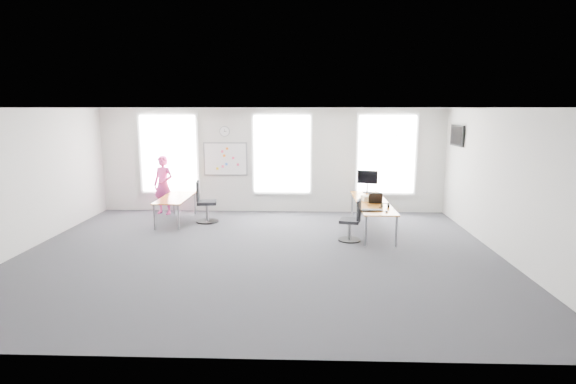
{
  "coord_description": "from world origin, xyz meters",
  "views": [
    {
      "loc": [
        0.92,
        -8.96,
        2.99
      ],
      "look_at": [
        0.57,
        1.2,
        1.1
      ],
      "focal_mm": 28.0,
      "sensor_mm": 36.0,
      "label": 1
    }
  ],
  "objects_px": {
    "desk_right": "(372,203)",
    "chair_right": "(352,223)",
    "person": "(163,185)",
    "keyboard": "(372,210)",
    "chair_left": "(204,204)",
    "desk_left": "(176,199)",
    "headphones": "(385,205)",
    "monitor": "(367,179)"
  },
  "relations": [
    {
      "from": "chair_left",
      "to": "keyboard",
      "type": "bearing_deg",
      "value": -120.78
    },
    {
      "from": "desk_right",
      "to": "keyboard",
      "type": "height_order",
      "value": "keyboard"
    },
    {
      "from": "chair_left",
      "to": "keyboard",
      "type": "height_order",
      "value": "chair_left"
    },
    {
      "from": "chair_right",
      "to": "chair_left",
      "type": "relative_size",
      "value": 0.87
    },
    {
      "from": "chair_left",
      "to": "person",
      "type": "xyz_separation_m",
      "value": [
        -1.37,
        0.92,
        0.36
      ]
    },
    {
      "from": "chair_left",
      "to": "desk_right",
      "type": "bearing_deg",
      "value": -107.25
    },
    {
      "from": "desk_right",
      "to": "person",
      "type": "height_order",
      "value": "person"
    },
    {
      "from": "desk_left",
      "to": "chair_right",
      "type": "xyz_separation_m",
      "value": [
        4.54,
        -1.65,
        -0.19
      ]
    },
    {
      "from": "headphones",
      "to": "monitor",
      "type": "distance_m",
      "value": 1.94
    },
    {
      "from": "desk_left",
      "to": "monitor",
      "type": "relative_size",
      "value": 2.98
    },
    {
      "from": "desk_right",
      "to": "chair_right",
      "type": "distance_m",
      "value": 1.18
    },
    {
      "from": "chair_left",
      "to": "headphones",
      "type": "relative_size",
      "value": 5.65
    },
    {
      "from": "person",
      "to": "keyboard",
      "type": "bearing_deg",
      "value": -6.76
    },
    {
      "from": "headphones",
      "to": "chair_left",
      "type": "bearing_deg",
      "value": 175.1
    },
    {
      "from": "monitor",
      "to": "chair_left",
      "type": "bearing_deg",
      "value": -153.13
    },
    {
      "from": "keyboard",
      "to": "chair_left",
      "type": "bearing_deg",
      "value": 149.04
    },
    {
      "from": "desk_right",
      "to": "person",
      "type": "relative_size",
      "value": 1.74
    },
    {
      "from": "monitor",
      "to": "desk_right",
      "type": "bearing_deg",
      "value": -73.53
    },
    {
      "from": "desk_right",
      "to": "chair_left",
      "type": "xyz_separation_m",
      "value": [
        -4.34,
        0.61,
        -0.18
      ]
    },
    {
      "from": "chair_right",
      "to": "chair_left",
      "type": "distance_m",
      "value": 4.09
    },
    {
      "from": "headphones",
      "to": "monitor",
      "type": "height_order",
      "value": "monitor"
    },
    {
      "from": "chair_left",
      "to": "person",
      "type": "bearing_deg",
      "value": 46.79
    },
    {
      "from": "person",
      "to": "chair_left",
      "type": "bearing_deg",
      "value": -15.86
    },
    {
      "from": "desk_left",
      "to": "chair_left",
      "type": "relative_size",
      "value": 1.65
    },
    {
      "from": "desk_right",
      "to": "person",
      "type": "bearing_deg",
      "value": 164.98
    },
    {
      "from": "desk_left",
      "to": "chair_right",
      "type": "height_order",
      "value": "chair_right"
    },
    {
      "from": "person",
      "to": "monitor",
      "type": "bearing_deg",
      "value": 15.17
    },
    {
      "from": "desk_left",
      "to": "chair_left",
      "type": "xyz_separation_m",
      "value": [
        0.78,
        -0.04,
        -0.13
      ]
    },
    {
      "from": "keyboard",
      "to": "monitor",
      "type": "distance_m",
      "value": 2.32
    },
    {
      "from": "desk_right",
      "to": "monitor",
      "type": "height_order",
      "value": "monitor"
    },
    {
      "from": "desk_right",
      "to": "headphones",
      "type": "xyz_separation_m",
      "value": [
        0.2,
        -0.67,
        0.1
      ]
    },
    {
      "from": "desk_right",
      "to": "chair_left",
      "type": "relative_size",
      "value": 2.65
    },
    {
      "from": "desk_right",
      "to": "monitor",
      "type": "distance_m",
      "value": 1.31
    },
    {
      "from": "desk_right",
      "to": "monitor",
      "type": "xyz_separation_m",
      "value": [
        0.05,
        1.24,
        0.42
      ]
    },
    {
      "from": "chair_right",
      "to": "headphones",
      "type": "distance_m",
      "value": 0.91
    },
    {
      "from": "chair_right",
      "to": "desk_left",
      "type": "bearing_deg",
      "value": -95.32
    },
    {
      "from": "desk_right",
      "to": "chair_right",
      "type": "relative_size",
      "value": 3.04
    },
    {
      "from": "desk_right",
      "to": "chair_right",
      "type": "bearing_deg",
      "value": -120.45
    },
    {
      "from": "desk_right",
      "to": "keyboard",
      "type": "distance_m",
      "value": 1.05
    },
    {
      "from": "desk_right",
      "to": "desk_left",
      "type": "distance_m",
      "value": 5.17
    },
    {
      "from": "chair_right",
      "to": "headphones",
      "type": "relative_size",
      "value": 4.94
    },
    {
      "from": "person",
      "to": "monitor",
      "type": "distance_m",
      "value": 5.78
    }
  ]
}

